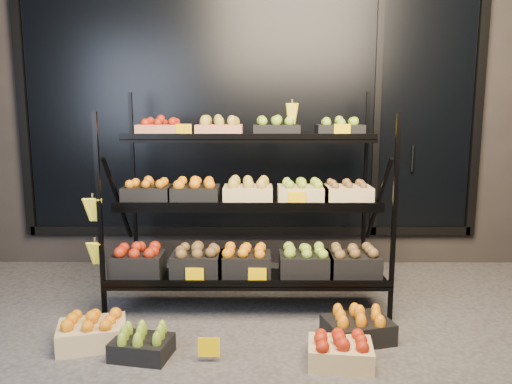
{
  "coord_description": "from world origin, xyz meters",
  "views": [
    {
      "loc": [
        0.08,
        -3.21,
        1.52
      ],
      "look_at": [
        0.06,
        0.55,
        0.89
      ],
      "focal_mm": 35.0,
      "sensor_mm": 36.0,
      "label": 1
    }
  ],
  "objects_px": {
    "display_rack": "(247,204)",
    "floor_crate_midleft": "(142,344)",
    "floor_crate_left": "(92,331)",
    "floor_crate_midright": "(340,350)"
  },
  "relations": [
    {
      "from": "display_rack",
      "to": "floor_crate_midleft",
      "type": "height_order",
      "value": "display_rack"
    },
    {
      "from": "floor_crate_left",
      "to": "floor_crate_midleft",
      "type": "height_order",
      "value": "floor_crate_left"
    },
    {
      "from": "floor_crate_left",
      "to": "floor_crate_midright",
      "type": "height_order",
      "value": "floor_crate_left"
    },
    {
      "from": "display_rack",
      "to": "floor_crate_left",
      "type": "xyz_separation_m",
      "value": [
        -0.99,
        -0.77,
        -0.69
      ]
    },
    {
      "from": "floor_crate_midright",
      "to": "floor_crate_left",
      "type": "bearing_deg",
      "value": 177.8
    },
    {
      "from": "floor_crate_midright",
      "to": "display_rack",
      "type": "bearing_deg",
      "value": 126.43
    },
    {
      "from": "floor_crate_left",
      "to": "floor_crate_midleft",
      "type": "relative_size",
      "value": 1.25
    },
    {
      "from": "display_rack",
      "to": "floor_crate_left",
      "type": "relative_size",
      "value": 4.44
    },
    {
      "from": "floor_crate_midleft",
      "to": "floor_crate_midright",
      "type": "height_order",
      "value": "floor_crate_midright"
    },
    {
      "from": "floor_crate_midleft",
      "to": "floor_crate_midright",
      "type": "distance_m",
      "value": 1.22
    }
  ]
}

